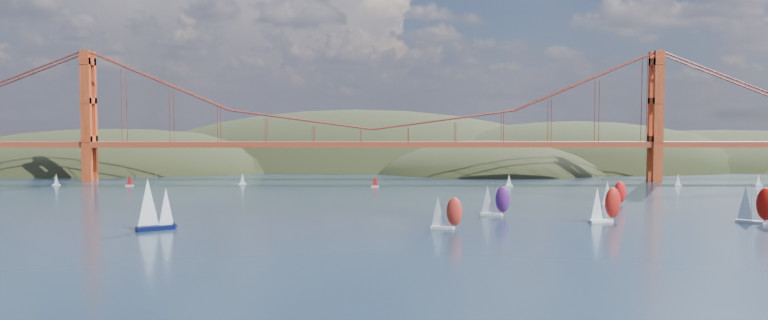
{
  "coord_description": "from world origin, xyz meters",
  "views": [
    {
      "loc": [
        3.17,
        -136.81,
        28.23
      ],
      "look_at": [
        4.29,
        90.0,
        14.45
      ],
      "focal_mm": 35.0,
      "sensor_mm": 36.0,
      "label": 1
    }
  ],
  "objects_px": {
    "racer_1": "(605,204)",
    "sloop_navy": "(153,205)",
    "racer_3": "(613,193)",
    "racer_2": "(755,204)",
    "racer_rwb": "(495,200)",
    "racer_0": "(446,212)"
  },
  "relations": [
    {
      "from": "racer_1",
      "to": "sloop_navy",
      "type": "bearing_deg",
      "value": 170.4
    },
    {
      "from": "racer_3",
      "to": "racer_1",
      "type": "bearing_deg",
      "value": -107.87
    },
    {
      "from": "racer_2",
      "to": "racer_rwb",
      "type": "relative_size",
      "value": 1.15
    },
    {
      "from": "racer_2",
      "to": "racer_rwb",
      "type": "xyz_separation_m",
      "value": [
        -65.04,
        15.61,
        -0.65
      ]
    },
    {
      "from": "racer_1",
      "to": "racer_rwb",
      "type": "xyz_separation_m",
      "value": [
        -26.81,
        13.13,
        -0.46
      ]
    },
    {
      "from": "racer_1",
      "to": "racer_0",
      "type": "bearing_deg",
      "value": 179.29
    },
    {
      "from": "racer_1",
      "to": "racer_3",
      "type": "height_order",
      "value": "racer_1"
    },
    {
      "from": "sloop_navy",
      "to": "racer_rwb",
      "type": "relative_size",
      "value": 1.51
    },
    {
      "from": "sloop_navy",
      "to": "racer_rwb",
      "type": "height_order",
      "value": "sloop_navy"
    },
    {
      "from": "racer_1",
      "to": "racer_rwb",
      "type": "bearing_deg",
      "value": 138.06
    },
    {
      "from": "racer_2",
      "to": "racer_rwb",
      "type": "distance_m",
      "value": 66.89
    },
    {
      "from": "sloop_navy",
      "to": "racer_0",
      "type": "distance_m",
      "value": 71.56
    },
    {
      "from": "sloop_navy",
      "to": "racer_2",
      "type": "bearing_deg",
      "value": -28.05
    },
    {
      "from": "racer_3",
      "to": "racer_0",
      "type": "bearing_deg",
      "value": -137.02
    },
    {
      "from": "sloop_navy",
      "to": "racer_3",
      "type": "relative_size",
      "value": 1.65
    },
    {
      "from": "racer_1",
      "to": "racer_2",
      "type": "height_order",
      "value": "racer_2"
    },
    {
      "from": "sloop_navy",
      "to": "racer_2",
      "type": "height_order",
      "value": "sloop_navy"
    },
    {
      "from": "racer_2",
      "to": "racer_rwb",
      "type": "height_order",
      "value": "racer_2"
    },
    {
      "from": "racer_rwb",
      "to": "sloop_navy",
      "type": "bearing_deg",
      "value": -149.27
    },
    {
      "from": "racer_1",
      "to": "racer_rwb",
      "type": "relative_size",
      "value": 1.1
    },
    {
      "from": "racer_3",
      "to": "racer_rwb",
      "type": "xyz_separation_m",
      "value": [
        -40.37,
        -22.93,
        0.39
      ]
    },
    {
      "from": "racer_2",
      "to": "racer_0",
      "type": "bearing_deg",
      "value": -137.19
    }
  ]
}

